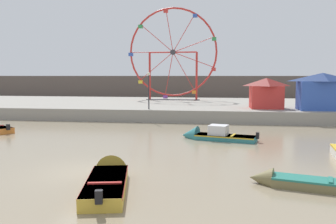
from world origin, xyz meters
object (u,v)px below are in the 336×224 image
ferris_wheel_red_frame (173,54)px  promenade_lamp_near (149,85)px  motorboat_mustard_yellow (109,177)px  motorboat_teal_painted (211,135)px  carnival_booth_red_striped (266,93)px  carnival_booth_blue_tent (322,91)px  motorboat_olive_wood (299,182)px

ferris_wheel_red_frame → promenade_lamp_near: bearing=-92.0°
motorboat_mustard_yellow → promenade_lamp_near: 20.58m
motorboat_mustard_yellow → ferris_wheel_red_frame: (-1.92, 34.01, 7.08)m
motorboat_teal_painted → promenade_lamp_near: (-6.27, 9.03, 3.30)m
motorboat_teal_painted → carnival_booth_red_striped: size_ratio=1.58×
carnival_booth_blue_tent → promenade_lamp_near: size_ratio=1.33×
motorboat_teal_painted → carnival_booth_red_striped: carnival_booth_red_striped is taller
ferris_wheel_red_frame → carnival_booth_blue_tent: 20.50m
motorboat_olive_wood → promenade_lamp_near: size_ratio=1.29×
motorboat_teal_painted → carnival_booth_blue_tent: carnival_booth_blue_tent is taller
motorboat_mustard_yellow → ferris_wheel_red_frame: bearing=-9.3°
motorboat_teal_painted → motorboat_olive_wood: motorboat_teal_painted is taller
promenade_lamp_near → carnival_booth_red_striped: bearing=13.7°
motorboat_mustard_yellow → motorboat_teal_painted: motorboat_teal_painted is taller
ferris_wheel_red_frame → promenade_lamp_near: ferris_wheel_red_frame is taller
carnival_booth_red_striped → carnival_booth_blue_tent: (5.00, -1.15, 0.25)m
motorboat_olive_wood → carnival_booth_red_striped: bearing=-78.5°
motorboat_mustard_yellow → promenade_lamp_near: promenade_lamp_near is taller
motorboat_teal_painted → motorboat_olive_wood: 11.22m
carnival_booth_blue_tent → carnival_booth_red_striped: bearing=165.9°
promenade_lamp_near → motorboat_teal_painted: bearing=-55.3°
carnival_booth_red_striped → promenade_lamp_near: (-11.39, -2.78, 0.79)m
motorboat_mustard_yellow → promenade_lamp_near: bearing=-5.7°
carnival_booth_red_striped → motorboat_mustard_yellow: bearing=-113.6°
ferris_wheel_red_frame → carnival_booth_red_striped: bearing=-45.4°
carnival_booth_red_striped → motorboat_teal_painted: bearing=-115.6°
ferris_wheel_red_frame → promenade_lamp_near: 14.35m
ferris_wheel_red_frame → carnival_booth_blue_tent: ferris_wheel_red_frame is taller
motorboat_teal_painted → carnival_booth_blue_tent: (10.12, 10.67, 2.75)m
motorboat_mustard_yellow → ferris_wheel_red_frame: ferris_wheel_red_frame is taller
carnival_booth_red_striped → promenade_lamp_near: bearing=-168.5°
motorboat_teal_painted → carnival_booth_red_striped: bearing=-99.6°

